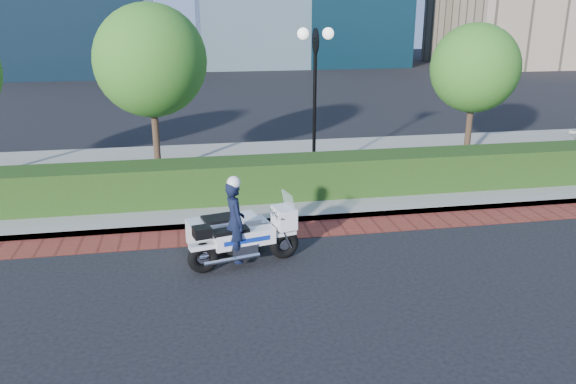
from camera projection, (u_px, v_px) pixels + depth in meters
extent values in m
plane|color=black|center=(323.00, 256.00, 11.50)|extent=(120.00, 120.00, 0.00)
cube|color=maroon|center=(307.00, 229.00, 12.90)|extent=(60.00, 1.00, 0.01)
cube|color=gray|center=(276.00, 173.00, 17.09)|extent=(60.00, 8.00, 0.15)
cube|color=black|center=(290.00, 177.00, 14.67)|extent=(18.00, 1.20, 1.00)
cylinder|color=black|center=(314.00, 171.00, 16.45)|extent=(0.30, 0.30, 0.30)
cylinder|color=black|center=(315.00, 109.00, 15.87)|extent=(0.10, 0.10, 3.70)
cylinder|color=black|center=(316.00, 41.00, 15.30)|extent=(0.04, 0.70, 0.70)
sphere|color=white|center=(303.00, 34.00, 15.18)|extent=(0.32, 0.32, 0.32)
sphere|color=white|center=(328.00, 33.00, 15.30)|extent=(0.32, 0.32, 0.32)
cylinder|color=#332319|center=(156.00, 137.00, 16.59)|extent=(0.20, 0.20, 2.17)
sphere|color=#1B6F1B|center=(150.00, 61.00, 15.91)|extent=(3.20, 3.20, 3.20)
cylinder|color=#332319|center=(469.00, 128.00, 18.36)|extent=(0.20, 0.20, 1.92)
sphere|color=#1B6F1B|center=(475.00, 68.00, 17.76)|extent=(2.80, 2.80, 2.80)
torus|color=black|center=(203.00, 258.00, 10.70)|extent=(0.64, 0.32, 0.61)
torus|color=black|center=(284.00, 244.00, 11.33)|extent=(0.64, 0.32, 0.61)
cube|color=silver|center=(245.00, 238.00, 10.93)|extent=(1.25, 0.56, 0.32)
cube|color=silver|center=(243.00, 249.00, 10.98)|extent=(0.58, 0.48, 0.26)
cube|color=silver|center=(284.00, 217.00, 11.15)|extent=(0.48, 0.58, 0.42)
cube|color=silver|center=(288.00, 201.00, 11.09)|extent=(0.21, 0.48, 0.37)
cube|color=black|center=(231.00, 231.00, 10.77)|extent=(0.74, 0.43, 0.09)
cube|color=black|center=(202.00, 232.00, 10.54)|extent=(0.38, 0.36, 0.20)
cube|color=silver|center=(224.00, 231.00, 11.59)|extent=(1.55, 0.96, 0.51)
cube|color=black|center=(219.00, 219.00, 11.47)|extent=(0.74, 0.60, 0.07)
torus|color=black|center=(214.00, 234.00, 12.02)|extent=(0.49, 0.25, 0.47)
imported|color=black|center=(235.00, 222.00, 10.75)|extent=(0.50, 0.66, 1.61)
sphere|color=white|center=(234.00, 183.00, 10.51)|extent=(0.26, 0.26, 0.26)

